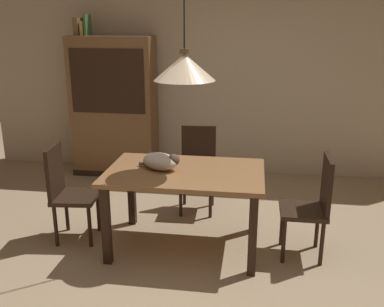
# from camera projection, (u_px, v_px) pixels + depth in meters

# --- Properties ---
(ground) EXTENTS (10.00, 10.00, 0.00)m
(ground) POSITION_uv_depth(u_px,v_px,m) (184.00, 270.00, 3.66)
(ground) COLOR tan
(back_wall) EXTENTS (6.40, 0.10, 2.90)m
(back_wall) POSITION_uv_depth(u_px,v_px,m) (216.00, 66.00, 5.74)
(back_wall) COLOR beige
(back_wall) RESTS_ON ground
(dining_table) EXTENTS (1.40, 0.90, 0.75)m
(dining_table) POSITION_uv_depth(u_px,v_px,m) (185.00, 181.00, 3.87)
(dining_table) COLOR olive
(dining_table) RESTS_ON ground
(chair_far_back) EXTENTS (0.41, 0.41, 0.93)m
(chair_far_back) POSITION_uv_depth(u_px,v_px,m) (198.00, 165.00, 4.74)
(chair_far_back) COLOR black
(chair_far_back) RESTS_ON ground
(chair_left_side) EXTENTS (0.44, 0.44, 0.93)m
(chair_left_side) POSITION_uv_depth(u_px,v_px,m) (67.00, 189.00, 4.06)
(chair_left_side) COLOR black
(chair_left_side) RESTS_ON ground
(chair_right_side) EXTENTS (0.40, 0.40, 0.93)m
(chair_right_side) POSITION_uv_depth(u_px,v_px,m) (313.00, 203.00, 3.75)
(chair_right_side) COLOR black
(chair_right_side) RESTS_ON ground
(cat_sleeping) EXTENTS (0.41, 0.33, 0.16)m
(cat_sleeping) POSITION_uv_depth(u_px,v_px,m) (161.00, 161.00, 3.85)
(cat_sleeping) COLOR beige
(cat_sleeping) RESTS_ON dining_table
(pendant_lamp) EXTENTS (0.52, 0.52, 1.30)m
(pendant_lamp) POSITION_uv_depth(u_px,v_px,m) (184.00, 67.00, 3.57)
(pendant_lamp) COLOR beige
(hutch_bookcase) EXTENTS (1.12, 0.45, 1.85)m
(hutch_bookcase) POSITION_uv_depth(u_px,v_px,m) (114.00, 110.00, 5.78)
(hutch_bookcase) COLOR brown
(hutch_bookcase) RESTS_ON ground
(book_brown_thick) EXTENTS (0.06, 0.24, 0.22)m
(book_brown_thick) POSITION_uv_depth(u_px,v_px,m) (79.00, 27.00, 5.53)
(book_brown_thick) COLOR brown
(book_brown_thick) RESTS_ON hutch_bookcase
(book_yellow_short) EXTENTS (0.04, 0.20, 0.18)m
(book_yellow_short) POSITION_uv_depth(u_px,v_px,m) (84.00, 28.00, 5.52)
(book_yellow_short) COLOR gold
(book_yellow_short) RESTS_ON hutch_bookcase
(book_green_slim) EXTENTS (0.03, 0.20, 0.26)m
(book_green_slim) POSITION_uv_depth(u_px,v_px,m) (87.00, 25.00, 5.51)
(book_green_slim) COLOR #427A4C
(book_green_slim) RESTS_ON hutch_bookcase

